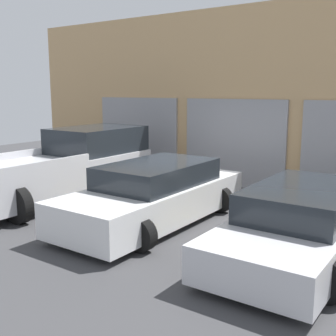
# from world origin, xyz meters

# --- Properties ---
(ground_plane) EXTENTS (28.00, 28.00, 0.00)m
(ground_plane) POSITION_xyz_m (0.00, 0.00, 0.00)
(ground_plane) COLOR #3D3D3F
(shophouse_building) EXTENTS (16.24, 0.68, 5.07)m
(shophouse_building) POSITION_xyz_m (-0.01, 3.29, 2.49)
(shophouse_building) COLOR tan
(shophouse_building) RESTS_ON ground
(pickup_truck) EXTENTS (2.43, 5.51, 1.76)m
(pickup_truck) POSITION_xyz_m (-3.11, -0.78, 0.82)
(pickup_truck) COLOR silver
(pickup_truck) RESTS_ON ground
(sedan_white) EXTENTS (2.17, 4.71, 1.27)m
(sedan_white) POSITION_xyz_m (0.00, -1.10, 0.60)
(sedan_white) COLOR white
(sedan_white) RESTS_ON ground
(sedan_side) EXTENTS (2.17, 4.69, 1.18)m
(sedan_side) POSITION_xyz_m (3.11, -1.09, 0.56)
(sedan_side) COLOR silver
(sedan_side) RESTS_ON ground
(parking_stripe_far_left) EXTENTS (0.12, 2.20, 0.01)m
(parking_stripe_far_left) POSITION_xyz_m (-4.67, -1.12, 0.00)
(parking_stripe_far_left) COLOR gold
(parking_stripe_far_left) RESTS_ON ground
(parking_stripe_left) EXTENTS (0.12, 2.20, 0.01)m
(parking_stripe_left) POSITION_xyz_m (-1.56, -1.12, 0.00)
(parking_stripe_left) COLOR gold
(parking_stripe_left) RESTS_ON ground
(parking_stripe_centre) EXTENTS (0.12, 2.20, 0.01)m
(parking_stripe_centre) POSITION_xyz_m (1.56, -1.12, 0.00)
(parking_stripe_centre) COLOR gold
(parking_stripe_centre) RESTS_ON ground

